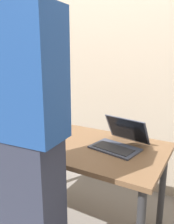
# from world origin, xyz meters

# --- Properties ---
(desk) EXTENTS (1.30, 0.71, 0.74)m
(desk) POSITION_xyz_m (0.00, 0.00, 0.65)
(desk) COLOR brown
(desk) RESTS_ON ground
(laptop) EXTENTS (0.39, 0.38, 0.21)m
(laptop) POSITION_xyz_m (0.30, 0.08, 0.79)
(laptop) COLOR #383D4C
(laptop) RESTS_ON desk
(beer_bottle_green) EXTENTS (0.06, 0.06, 0.33)m
(beer_bottle_green) POSITION_xyz_m (-0.45, 0.05, 0.87)
(beer_bottle_green) COLOR #1E5123
(beer_bottle_green) RESTS_ON desk
(beer_bottle_amber) EXTENTS (0.08, 0.08, 0.34)m
(beer_bottle_amber) POSITION_xyz_m (-0.53, -0.04, 0.87)
(beer_bottle_amber) COLOR #472B14
(beer_bottle_amber) RESTS_ON desk
(beer_bottle_dark) EXTENTS (0.07, 0.07, 0.31)m
(beer_bottle_dark) POSITION_xyz_m (-0.38, 0.07, 0.87)
(beer_bottle_dark) COLOR brown
(beer_bottle_dark) RESTS_ON desk
(person_figure) EXTENTS (0.44, 0.32, 1.87)m
(person_figure) POSITION_xyz_m (0.05, -0.61, 0.96)
(person_figure) COLOR #2D3347
(person_figure) RESTS_ON ground
(back_wall) EXTENTS (6.00, 0.10, 2.60)m
(back_wall) POSITION_xyz_m (0.00, 0.85, 1.30)
(back_wall) COLOR tan
(back_wall) RESTS_ON ground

